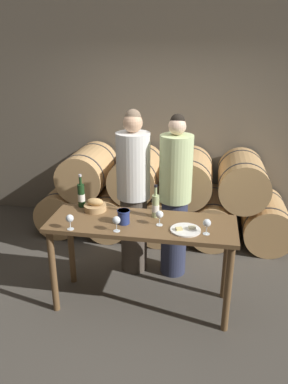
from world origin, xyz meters
TOP-DOWN VIEW (x-y plane):
  - ground_plane at (0.00, 0.00)m, footprint 10.00×10.00m
  - stone_wall_back at (0.00, 2.12)m, footprint 10.00×0.12m
  - barrel_stack at (-0.00, 1.54)m, footprint 3.32×0.92m
  - tasting_table at (0.00, 0.00)m, footprint 1.73×0.60m
  - person_left at (-0.20, 0.63)m, footprint 0.36×0.36m
  - person_right at (0.25, 0.63)m, footprint 0.34×0.34m
  - wine_bottle_red at (-0.66, 0.25)m, footprint 0.07×0.07m
  - wine_bottle_white at (0.11, 0.14)m, footprint 0.07×0.07m
  - blue_crock at (-0.16, -0.06)m, footprint 0.12×0.12m
  - bread_basket at (-0.50, 0.18)m, footprint 0.22×0.22m
  - cheese_plate at (0.41, -0.10)m, footprint 0.27×0.27m
  - wine_glass_far_left at (-0.59, -0.25)m, footprint 0.07×0.07m
  - wine_glass_left at (-0.18, -0.22)m, footprint 0.07×0.07m
  - wine_glass_center at (0.17, -0.04)m, footprint 0.07×0.07m
  - wine_glass_right at (0.59, -0.14)m, footprint 0.07×0.07m

SIDE VIEW (x-z plane):
  - ground_plane at x=0.00m, z-range 0.00..0.00m
  - barrel_stack at x=0.00m, z-range -0.04..1.12m
  - tasting_table at x=0.00m, z-range 0.32..1.22m
  - cheese_plate at x=0.41m, z-range 0.90..0.93m
  - person_right at x=0.25m, z-range 0.02..1.82m
  - person_left at x=-0.20m, z-range 0.02..1.85m
  - bread_basket at x=-0.50m, z-range 0.89..1.02m
  - blue_crock at x=-0.16m, z-range 0.91..1.04m
  - wine_glass_far_left at x=-0.59m, z-range 0.94..1.08m
  - wine_glass_left at x=-0.18m, z-range 0.94..1.08m
  - wine_glass_center at x=0.17m, z-range 0.94..1.08m
  - wine_glass_right at x=0.59m, z-range 0.94..1.08m
  - wine_bottle_white at x=0.11m, z-range 0.86..1.18m
  - wine_bottle_red at x=-0.66m, z-range 0.86..1.20m
  - stone_wall_back at x=0.00m, z-range 0.00..3.20m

